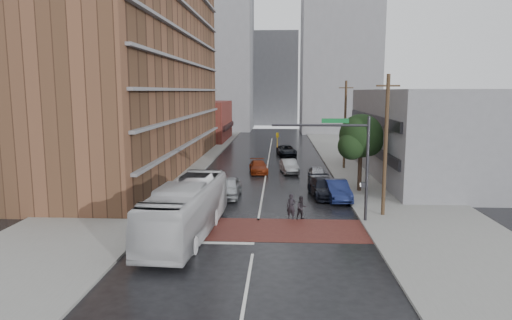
# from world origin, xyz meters

# --- Properties ---
(ground) EXTENTS (160.00, 160.00, 0.00)m
(ground) POSITION_xyz_m (0.00, 0.00, 0.00)
(ground) COLOR black
(ground) RESTS_ON ground
(crosswalk) EXTENTS (14.00, 5.00, 0.02)m
(crosswalk) POSITION_xyz_m (0.00, 0.50, 0.01)
(crosswalk) COLOR maroon
(crosswalk) RESTS_ON ground
(sidewalk_west) EXTENTS (9.00, 90.00, 0.15)m
(sidewalk_west) POSITION_xyz_m (-11.50, 25.00, 0.07)
(sidewalk_west) COLOR gray
(sidewalk_west) RESTS_ON ground
(sidewalk_east) EXTENTS (9.00, 90.00, 0.15)m
(sidewalk_east) POSITION_xyz_m (11.50, 25.00, 0.07)
(sidewalk_east) COLOR gray
(sidewalk_east) RESTS_ON ground
(apartment_block) EXTENTS (10.00, 44.00, 28.00)m
(apartment_block) POSITION_xyz_m (-14.00, 24.00, 14.00)
(apartment_block) COLOR brown
(apartment_block) RESTS_ON ground
(storefront_west) EXTENTS (8.00, 16.00, 7.00)m
(storefront_west) POSITION_xyz_m (-12.00, 54.00, 3.50)
(storefront_west) COLOR maroon
(storefront_west) RESTS_ON ground
(building_east) EXTENTS (11.00, 26.00, 9.00)m
(building_east) POSITION_xyz_m (16.50, 20.00, 4.50)
(building_east) COLOR gray
(building_east) RESTS_ON ground
(distant_tower_west) EXTENTS (18.00, 16.00, 32.00)m
(distant_tower_west) POSITION_xyz_m (-14.00, 78.00, 16.00)
(distant_tower_west) COLOR gray
(distant_tower_west) RESTS_ON ground
(distant_tower_east) EXTENTS (16.00, 14.00, 36.00)m
(distant_tower_east) POSITION_xyz_m (14.00, 72.00, 18.00)
(distant_tower_east) COLOR gray
(distant_tower_east) RESTS_ON ground
(distant_tower_center) EXTENTS (12.00, 10.00, 24.00)m
(distant_tower_center) POSITION_xyz_m (0.00, 95.00, 12.00)
(distant_tower_center) COLOR gray
(distant_tower_center) RESTS_ON ground
(street_tree) EXTENTS (4.20, 4.10, 6.90)m
(street_tree) POSITION_xyz_m (8.52, 12.03, 4.73)
(street_tree) COLOR #332319
(street_tree) RESTS_ON ground
(signal_mast) EXTENTS (6.50, 0.30, 7.20)m
(signal_mast) POSITION_xyz_m (5.85, 2.50, 4.73)
(signal_mast) COLOR #2D2D33
(signal_mast) RESTS_ON ground
(utility_pole_near) EXTENTS (1.60, 0.26, 10.00)m
(utility_pole_near) POSITION_xyz_m (8.80, 4.00, 5.14)
(utility_pole_near) COLOR #473321
(utility_pole_near) RESTS_ON ground
(utility_pole_far) EXTENTS (1.60, 0.26, 10.00)m
(utility_pole_far) POSITION_xyz_m (8.80, 24.00, 5.14)
(utility_pole_far) COLOR #473321
(utility_pole_far) RESTS_ON ground
(transit_bus) EXTENTS (3.59, 12.25, 3.37)m
(transit_bus) POSITION_xyz_m (-4.24, -1.00, 1.68)
(transit_bus) COLOR silver
(transit_bus) RESTS_ON ground
(pedestrian_a) EXTENTS (0.75, 0.60, 1.80)m
(pedestrian_a) POSITION_xyz_m (2.27, 3.00, 0.90)
(pedestrian_a) COLOR black
(pedestrian_a) RESTS_ON ground
(pedestrian_b) EXTENTS (0.97, 0.87, 1.63)m
(pedestrian_b) POSITION_xyz_m (3.00, 3.00, 0.82)
(pedestrian_b) COLOR black
(pedestrian_b) RESTS_ON ground
(car_travel_a) EXTENTS (2.05, 4.95, 1.68)m
(car_travel_a) POSITION_xyz_m (-2.84, 9.41, 0.84)
(car_travel_a) COLOR #B4B8BC
(car_travel_a) RESTS_ON ground
(car_travel_b) EXTENTS (2.21, 4.65, 1.47)m
(car_travel_b) POSITION_xyz_m (2.49, 21.22, 0.74)
(car_travel_b) COLOR #9B9FA2
(car_travel_b) RESTS_ON ground
(car_travel_c) EXTENTS (2.41, 4.83, 1.35)m
(car_travel_c) POSITION_xyz_m (-0.85, 21.11, 0.67)
(car_travel_c) COLOR maroon
(car_travel_c) RESTS_ON ground
(suv_travel) EXTENTS (2.99, 5.40, 1.43)m
(suv_travel) POSITION_xyz_m (2.39, 34.74, 0.72)
(suv_travel) COLOR black
(suv_travel) RESTS_ON ground
(car_parked_near) EXTENTS (2.13, 5.03, 1.62)m
(car_parked_near) POSITION_xyz_m (6.14, 8.91, 0.81)
(car_parked_near) COLOR #141D48
(car_parked_near) RESTS_ON ground
(car_parked_mid) EXTENTS (2.77, 5.58, 1.56)m
(car_parked_mid) POSITION_xyz_m (5.20, 10.00, 0.78)
(car_parked_mid) COLOR black
(car_parked_mid) RESTS_ON ground
(car_parked_far) EXTENTS (1.80, 4.18, 1.41)m
(car_parked_far) POSITION_xyz_m (5.20, 17.03, 0.70)
(car_parked_far) COLOR #A1A2A8
(car_parked_far) RESTS_ON ground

